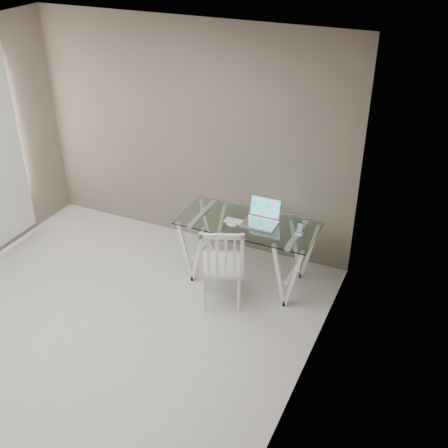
# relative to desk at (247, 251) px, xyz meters

# --- Properties ---
(room) EXTENTS (4.50, 4.52, 2.71)m
(room) POSITION_rel_desk_xyz_m (-1.05, -1.60, 1.33)
(room) COLOR beige
(room) RESTS_ON ground
(desk) EXTENTS (1.50, 0.70, 0.75)m
(desk) POSITION_rel_desk_xyz_m (0.00, 0.00, 0.00)
(desk) COLOR silver
(desk) RESTS_ON ground
(chair) EXTENTS (0.58, 0.58, 0.98)m
(chair) POSITION_rel_desk_xyz_m (-0.06, -0.56, 0.15)
(chair) COLOR white
(chair) RESTS_ON ground
(laptop) EXTENTS (0.36, 0.31, 0.25)m
(laptop) POSITION_rel_desk_xyz_m (0.13, 0.08, 0.42)
(laptop) COLOR #B6B5BA
(laptop) RESTS_ON desk
(keyboard) EXTENTS (0.27, 0.12, 0.01)m
(keyboard) POSITION_rel_desk_xyz_m (-0.12, -0.04, 0.37)
(keyboard) COLOR silver
(keyboard) RESTS_ON desk
(mouse) EXTENTS (0.11, 0.06, 0.03)m
(mouse) POSITION_rel_desk_xyz_m (-0.13, -0.15, 0.38)
(mouse) COLOR white
(mouse) RESTS_ON desk
(phone_dock) EXTENTS (0.07, 0.07, 0.14)m
(phone_dock) POSITION_rel_desk_xyz_m (0.58, -0.01, 0.40)
(phone_dock) COLOR white
(phone_dock) RESTS_ON desk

